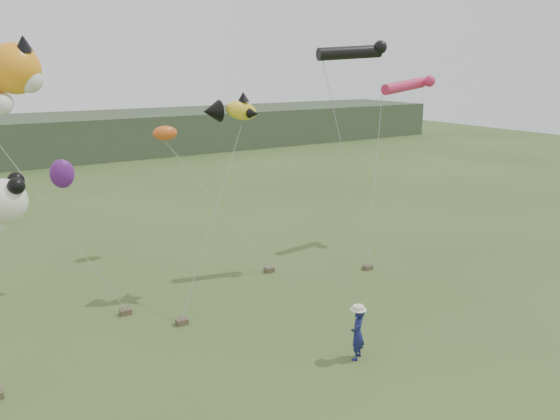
% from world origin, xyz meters
% --- Properties ---
extents(ground, '(120.00, 120.00, 0.00)m').
position_xyz_m(ground, '(0.00, 0.00, 0.00)').
color(ground, '#385123').
rests_on(ground, ground).
extents(headland, '(90.00, 13.00, 4.00)m').
position_xyz_m(headland, '(-3.11, 44.69, 1.92)').
color(headland, '#2D3D28').
rests_on(headland, ground).
extents(festival_attendant, '(0.73, 0.67, 1.68)m').
position_xyz_m(festival_attendant, '(0.73, -0.54, 0.84)').
color(festival_attendant, navy).
rests_on(festival_attendant, ground).
extents(sandbag_anchors, '(15.46, 4.44, 0.20)m').
position_xyz_m(sandbag_anchors, '(-1.60, 5.26, 0.10)').
color(sandbag_anchors, brown).
rests_on(sandbag_anchors, ground).
extents(fish_kite, '(2.13, 1.43, 1.16)m').
position_xyz_m(fish_kite, '(0.03, 6.26, 7.19)').
color(fish_kite, yellow).
rests_on(fish_kite, ground).
extents(tube_kites, '(7.52, 2.52, 2.38)m').
position_xyz_m(tube_kites, '(8.04, 6.80, 8.63)').
color(tube_kites, black).
rests_on(tube_kites, ground).
extents(misc_kites, '(6.04, 2.71, 1.94)m').
position_xyz_m(misc_kites, '(-3.22, 10.81, 5.22)').
color(misc_kites, '#D2571C').
rests_on(misc_kites, ground).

